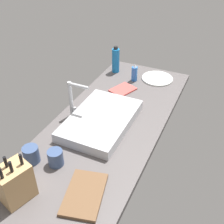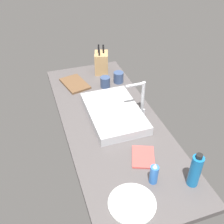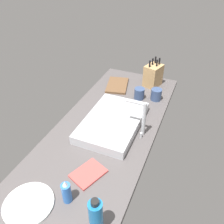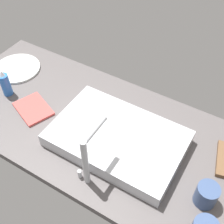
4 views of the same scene
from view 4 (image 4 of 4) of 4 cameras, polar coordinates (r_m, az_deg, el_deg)
countertop_slab at (r=129.80cm, az=0.41°, el=-4.78°), size 169.16×65.96×3.50cm
sink_basin at (r=123.06cm, az=1.04°, el=-5.11°), size 54.14×35.26×6.32cm
faucet at (r=104.41cm, az=-4.79°, el=-8.36°), size 5.50×14.45×24.67cm
soap_bottle at (r=150.26cm, az=-19.90°, el=5.11°), size 4.64×4.64×14.33cm
dinner_plate at (r=167.13cm, az=-17.87°, el=8.02°), size 24.42×24.42×1.20cm
dish_towel at (r=142.31cm, az=-14.96°, el=0.60°), size 21.28×18.75×1.20cm
ceramic_cup at (r=113.08cm, az=17.77°, el=-14.98°), size 8.03×8.03×8.89cm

